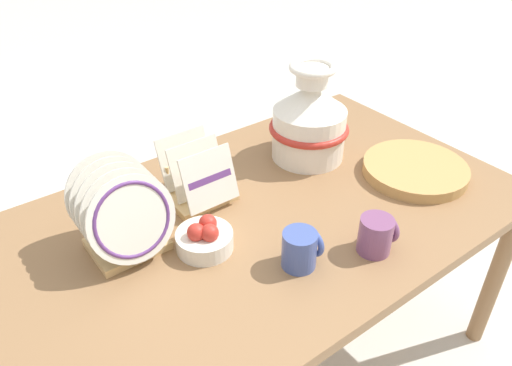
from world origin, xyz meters
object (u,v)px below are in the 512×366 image
object	(u,v)px
dish_rack_round_plates	(124,217)
mug_cobalt_glaze	(301,249)
ceramic_vase	(309,120)
dish_rack_square_plates	(198,183)
mug_plum_glaze	(377,234)
fruit_bowl	(205,238)
wicker_charger_stack	(415,170)

from	to	relation	value
dish_rack_round_plates	mug_cobalt_glaze	world-z (taller)	dish_rack_round_plates
ceramic_vase	dish_rack_square_plates	world-z (taller)	ceramic_vase
mug_plum_glaze	dish_rack_square_plates	bearing A→B (deg)	117.79
ceramic_vase	dish_rack_square_plates	xyz separation A→B (m)	(-0.42, 0.01, -0.08)
dish_rack_round_plates	fruit_bowl	size ratio (longest dim) A/B	1.61
ceramic_vase	wicker_charger_stack	bearing A→B (deg)	-55.83
wicker_charger_stack	mug_plum_glaze	world-z (taller)	mug_plum_glaze
dish_rack_round_plates	dish_rack_square_plates	world-z (taller)	dish_rack_round_plates
ceramic_vase	mug_cobalt_glaze	xyz separation A→B (m)	(-0.36, -0.38, -0.08)
dish_rack_square_plates	mug_plum_glaze	size ratio (longest dim) A/B	1.91
mug_plum_glaze	fruit_bowl	distance (m)	0.44
ceramic_vase	mug_plum_glaze	bearing A→B (deg)	-110.75
ceramic_vase	mug_plum_glaze	distance (m)	0.49
wicker_charger_stack	fruit_bowl	size ratio (longest dim) A/B	2.20
ceramic_vase	dish_rack_square_plates	distance (m)	0.42
dish_rack_round_plates	fruit_bowl	bearing A→B (deg)	-35.73
ceramic_vase	fruit_bowl	distance (m)	0.56
dish_rack_square_plates	wicker_charger_stack	world-z (taller)	dish_rack_square_plates
dish_rack_round_plates	mug_plum_glaze	size ratio (longest dim) A/B	2.42
fruit_bowl	wicker_charger_stack	bearing A→B (deg)	-8.05
ceramic_vase	mug_cobalt_glaze	world-z (taller)	ceramic_vase
ceramic_vase	mug_cobalt_glaze	bearing A→B (deg)	-133.58
ceramic_vase	fruit_bowl	size ratio (longest dim) A/B	2.16
dish_rack_round_plates	ceramic_vase	bearing A→B (deg)	6.21
dish_rack_square_plates	ceramic_vase	bearing A→B (deg)	-1.41
dish_rack_square_plates	fruit_bowl	world-z (taller)	dish_rack_square_plates
wicker_charger_stack	mug_cobalt_glaze	size ratio (longest dim) A/B	3.30
mug_cobalt_glaze	fruit_bowl	world-z (taller)	mug_cobalt_glaze
dish_rack_square_plates	dish_rack_round_plates	bearing A→B (deg)	-162.18
mug_plum_glaze	mug_cobalt_glaze	size ratio (longest dim) A/B	1.00
dish_rack_square_plates	mug_cobalt_glaze	distance (m)	0.39
dish_rack_round_plates	mug_cobalt_glaze	distance (m)	0.44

